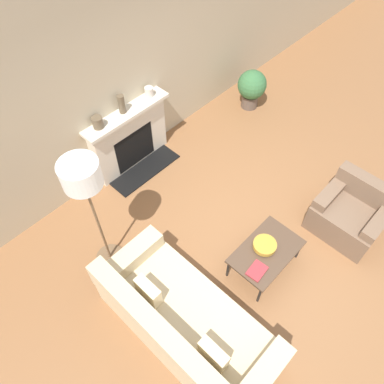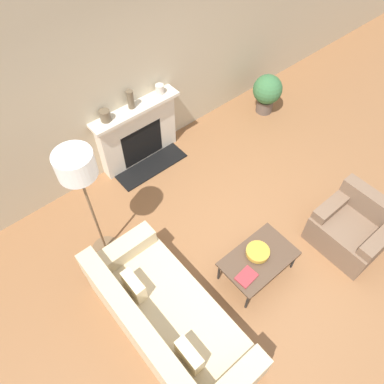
{
  "view_description": "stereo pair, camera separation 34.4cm",
  "coord_description": "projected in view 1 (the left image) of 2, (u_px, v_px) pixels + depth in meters",
  "views": [
    {
      "loc": [
        -2.41,
        -1.0,
        4.45
      ],
      "look_at": [
        -0.16,
        1.13,
        0.45
      ],
      "focal_mm": 35.0,
      "sensor_mm": 36.0,
      "label": 1
    },
    {
      "loc": [
        -2.15,
        -1.24,
        4.45
      ],
      "look_at": [
        -0.16,
        1.13,
        0.45
      ],
      "focal_mm": 35.0,
      "sensor_mm": 36.0,
      "label": 2
    }
  ],
  "objects": [
    {
      "name": "mantel_vase_left",
      "position": [
        98.0,
        122.0,
        4.95
      ],
      "size": [
        0.15,
        0.15,
        0.16
      ],
      "color": "brown",
      "rests_on": "fireplace"
    },
    {
      "name": "wall_back",
      "position": [
        119.0,
        78.0,
        4.97
      ],
      "size": [
        18.0,
        0.06,
        2.9
      ],
      "color": "#BCAD8E",
      "rests_on": "ground_plane"
    },
    {
      "name": "couch",
      "position": [
        185.0,
        324.0,
        4.1
      ],
      "size": [
        0.95,
        2.09,
        0.85
      ],
      "rotation": [
        0.0,
        0.0,
        1.57
      ],
      "color": "#CCB78E",
      "rests_on": "ground_plane"
    },
    {
      "name": "ground_plane",
      "position": [
        261.0,
        252.0,
        5.0
      ],
      "size": [
        18.0,
        18.0,
        0.0
      ],
      "primitive_type": "plane",
      "color": "brown"
    },
    {
      "name": "book",
      "position": [
        257.0,
        271.0,
        4.4
      ],
      "size": [
        0.25,
        0.2,
        0.02
      ],
      "rotation": [
        0.0,
        0.0,
        0.08
      ],
      "color": "#9E2D33",
      "rests_on": "coffee_table"
    },
    {
      "name": "mantel_vase_center_left",
      "position": [
        122.0,
        104.0,
        5.09
      ],
      "size": [
        0.1,
        0.1,
        0.28
      ],
      "color": "brown",
      "rests_on": "fireplace"
    },
    {
      "name": "coffee_table",
      "position": [
        266.0,
        252.0,
        4.6
      ],
      "size": [
        0.91,
        0.57,
        0.39
      ],
      "color": "#4C3828",
      "rests_on": "ground_plane"
    },
    {
      "name": "fireplace",
      "position": [
        130.0,
        139.0,
        5.62
      ],
      "size": [
        1.4,
        0.59,
        1.02
      ],
      "color": "beige",
      "rests_on": "ground_plane"
    },
    {
      "name": "armchair_near",
      "position": [
        351.0,
        214.0,
        5.02
      ],
      "size": [
        0.76,
        0.86,
        0.77
      ],
      "rotation": [
        0.0,
        0.0,
        -1.57
      ],
      "color": "brown",
      "rests_on": "ground_plane"
    },
    {
      "name": "potted_plant",
      "position": [
        252.0,
        87.0,
        6.52
      ],
      "size": [
        0.5,
        0.5,
        0.72
      ],
      "color": "brown",
      "rests_on": "ground_plane"
    },
    {
      "name": "bowl",
      "position": [
        265.0,
        245.0,
        4.56
      ],
      "size": [
        0.29,
        0.29,
        0.08
      ],
      "color": "#BC8E2D",
      "rests_on": "coffee_table"
    },
    {
      "name": "floor_lamp",
      "position": [
        84.0,
        184.0,
        3.74
      ],
      "size": [
        0.41,
        0.41,
        1.83
      ],
      "color": "brown",
      "rests_on": "ground_plane"
    },
    {
      "name": "mantel_vase_center_right",
      "position": [
        149.0,
        92.0,
        5.36
      ],
      "size": [
        0.13,
        0.13,
        0.14
      ],
      "color": "beige",
      "rests_on": "fireplace"
    }
  ]
}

